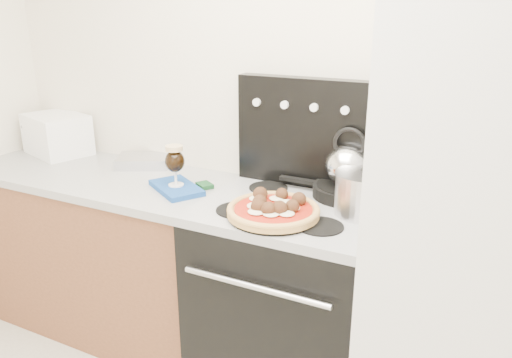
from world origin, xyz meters
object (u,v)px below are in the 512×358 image
Objects in this scene: beer_glass at (175,165)px; pizza_pan at (273,216)px; pizza at (273,209)px; base_cabinet at (107,253)px; stock_pot at (363,195)px; fridge at (470,233)px; skillet at (346,191)px; tea_kettle at (348,162)px; oven_mitt at (176,188)px; toaster_oven at (57,134)px; stove_body at (289,304)px.

beer_glass reaches higher than pizza_pan.
beer_glass is at bearing 167.15° from pizza.
stock_pot is (1.39, 0.02, 0.57)m from base_cabinet.
fridge is 0.73m from pizza_pan.
skillet is 0.14m from tea_kettle.
fridge is 0.57m from skillet.
stock_pot reaches higher than base_cabinet.
skillet reaches higher than base_cabinet.
oven_mitt is (-1.28, 0.01, -0.04)m from fridge.
stove_body is at bearing 10.95° from toaster_oven.
stove_body is 4.04× the size of tea_kettle.
fridge reaches higher than toaster_oven.
pizza is 1.24× the size of skillet.
skillet is at bearing 16.63° from oven_mitt.
pizza is (1.09, -0.17, 0.53)m from base_cabinet.
tea_kettle is (0.19, 0.35, 0.12)m from pizza.
toaster_oven is at bearing 175.47° from stock_pot.
skillet is at bearing 16.63° from beer_glass.
stove_body is at bearing 177.95° from fridge.
oven_mitt reaches higher than stove_body.
pizza is at bearing -138.60° from tea_kettle.
fridge reaches higher than base_cabinet.
toaster_oven is at bearing 174.48° from fridge.
toaster_oven is 0.99× the size of pizza.
tea_kettle is at bearing 0.00° from skillet.
stock_pot is at bearing -54.23° from skillet.
base_cabinet is 0.76m from toaster_oven.
beer_glass is (0.98, -0.21, 0.01)m from toaster_oven.
base_cabinet is at bearing 168.23° from tea_kettle.
pizza_pan is (-0.72, -0.12, -0.02)m from fridge.
stove_body is at bearing 82.41° from pizza_pan.
stove_body is at bearing -130.27° from skillet.
stock_pot reaches higher than pizza_pan.
beer_glass is at bearing -163.37° from skillet.
stove_body is 2.96× the size of skillet.
stock_pot is (0.11, -0.16, -0.08)m from tea_kettle.
pizza is at bearing -8.99° from base_cabinet.
toaster_oven is 1.26× the size of oven_mitt.
fridge reaches higher than stock_pot.
tea_kettle is 0.21m from stock_pot.
oven_mitt is 0.80m from tea_kettle.
fridge reaches higher than oven_mitt.
base_cabinet is 4.09× the size of pizza_pan.
beer_glass reaches higher than stove_body.
fridge is at bearing -0.26° from oven_mitt.
fridge is 1.28m from oven_mitt.
stock_pot is (-0.41, 0.07, 0.05)m from fridge.
oven_mitt is (0.98, -0.21, -0.10)m from toaster_oven.
base_cabinet is 1.22m from pizza.
oven_mitt is at bearing -163.37° from skillet.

